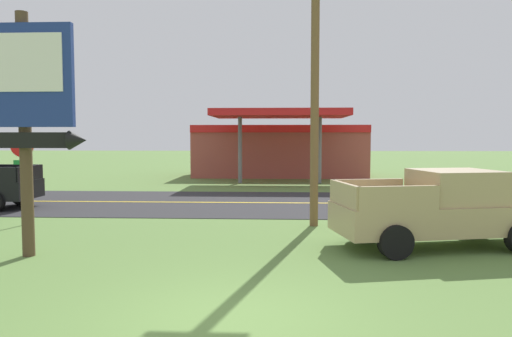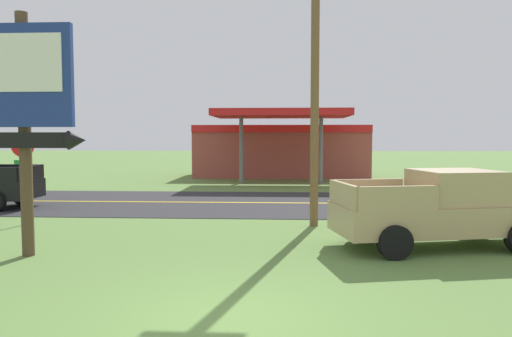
% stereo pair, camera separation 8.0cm
% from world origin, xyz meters
% --- Properties ---
extents(ground_plane, '(180.00, 180.00, 0.00)m').
position_xyz_m(ground_plane, '(0.00, 0.00, 0.00)').
color(ground_plane, '#5B7F3D').
extents(road_asphalt, '(140.00, 8.00, 0.02)m').
position_xyz_m(road_asphalt, '(0.00, 13.00, 0.01)').
color(road_asphalt, '#2B2B2D').
rests_on(road_asphalt, ground).
extents(road_centre_line, '(126.00, 0.20, 0.01)m').
position_xyz_m(road_centre_line, '(0.00, 13.00, 0.02)').
color(road_centre_line, gold).
rests_on(road_centre_line, road_asphalt).
extents(motel_sign, '(2.77, 0.54, 5.65)m').
position_xyz_m(motel_sign, '(-5.09, 3.59, 3.67)').
color(motel_sign, brown).
rests_on(motel_sign, ground).
extents(stop_sign, '(0.80, 0.08, 2.95)m').
position_xyz_m(stop_sign, '(-7.36, 7.59, 2.03)').
color(stop_sign, slate).
rests_on(stop_sign, ground).
extents(utility_pole, '(1.65, 0.26, 9.72)m').
position_xyz_m(utility_pole, '(1.83, 7.92, 5.13)').
color(utility_pole, brown).
rests_on(utility_pole, ground).
extents(gas_station, '(12.00, 11.50, 4.40)m').
position_xyz_m(gas_station, '(0.76, 27.51, 1.94)').
color(gas_station, '#A84C42').
rests_on(gas_station, ground).
extents(pickup_tan_parked_on_lawn, '(5.49, 3.03, 1.96)m').
position_xyz_m(pickup_tan_parked_on_lawn, '(4.84, 5.12, 0.96)').
color(pickup_tan_parked_on_lawn, tan).
rests_on(pickup_tan_parked_on_lawn, ground).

